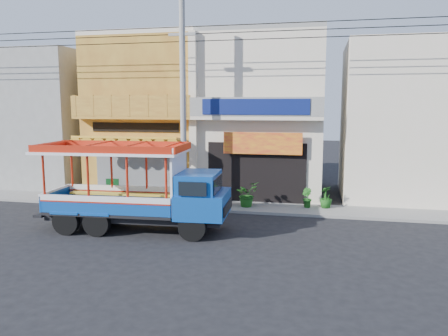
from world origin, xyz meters
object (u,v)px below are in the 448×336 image
songthaew_truck (149,189)px  utility_pole (186,96)px  green_sign (113,190)px  potted_plant_b (307,198)px  potted_plant_a (247,194)px  potted_plant_c (326,197)px

songthaew_truck → utility_pole: bearing=83.9°
utility_pole → songthaew_truck: size_ratio=3.97×
green_sign → utility_pole: bearing=-13.6°
songthaew_truck → potted_plant_b: size_ratio=8.16×
songthaew_truck → potted_plant_b: bearing=39.2°
utility_pole → green_sign: bearing=166.4°
songthaew_truck → potted_plant_a: bearing=54.8°
potted_plant_a → potted_plant_c: bearing=-46.6°
utility_pole → potted_plant_c: (6.04, 1.10, -4.43)m
potted_plant_a → potted_plant_c: potted_plant_a is taller
potted_plant_c → potted_plant_b: bearing=-44.3°
potted_plant_b → songthaew_truck: bearing=92.8°
green_sign → potted_plant_c: 10.15m
songthaew_truck → green_sign: size_ratio=7.36×
songthaew_truck → potted_plant_c: size_ratio=7.33×
potted_plant_a → potted_plant_b: 2.66m
songthaew_truck → green_sign: 5.99m
songthaew_truck → potted_plant_c: bearing=36.1°
songthaew_truck → potted_plant_b: (5.59, 4.57, -1.01)m
green_sign → potted_plant_c: potted_plant_c is taller
utility_pole → potted_plant_c: 7.57m
utility_pole → songthaew_truck: (-0.38, -3.58, -3.47)m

